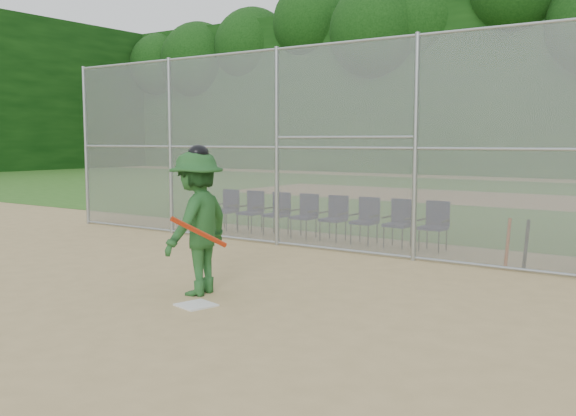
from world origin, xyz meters
The scene contains 16 objects.
ground centered at (0.00, 0.00, 0.00)m, with size 100.00×100.00×0.00m, color tan.
grass_strip centered at (0.00, 18.00, 0.01)m, with size 100.00×100.00×0.00m, color #2D5F1C.
dirt_patch_far centered at (0.00, 18.00, 0.01)m, with size 24.00×24.00×0.00m, color tan.
backstop_fence centered at (0.00, 5.00, 2.07)m, with size 16.09×0.09×4.00m.
treeline centered at (0.00, 20.00, 5.50)m, with size 81.00×60.00×11.00m.
home_plate centered at (-0.02, 0.44, 0.01)m, with size 0.43×0.43×0.02m, color silver.
batter_at_plate centered at (-0.45, 0.94, 1.01)m, with size 1.05×1.46×2.08m.
spare_bats centered at (2.73, 5.24, 0.42)m, with size 0.36×0.27×0.84m.
chair_0 centered at (-4.35, 6.13, 0.48)m, with size 0.54×0.52×0.96m, color #10103B, non-canonical shape.
chair_1 centered at (-3.60, 6.13, 0.48)m, with size 0.54×0.52×0.96m, color #10103B, non-canonical shape.
chair_2 centered at (-2.85, 6.13, 0.48)m, with size 0.54×0.52×0.96m, color #10103B, non-canonical shape.
chair_3 centered at (-2.10, 6.13, 0.48)m, with size 0.54×0.52×0.96m, color #10103B, non-canonical shape.
chair_4 centered at (-1.34, 6.13, 0.48)m, with size 0.54×0.52×0.96m, color #10103B, non-canonical shape.
chair_5 centered at (-0.59, 6.13, 0.48)m, with size 0.54×0.52×0.96m, color #10103B, non-canonical shape.
chair_6 centered at (0.16, 6.13, 0.48)m, with size 0.54×0.52×0.96m, color #10103B, non-canonical shape.
chair_7 centered at (0.91, 6.13, 0.48)m, with size 0.54×0.52×0.96m, color #10103B, non-canonical shape.
Camera 1 is at (5.58, -5.58, 2.13)m, focal length 40.00 mm.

